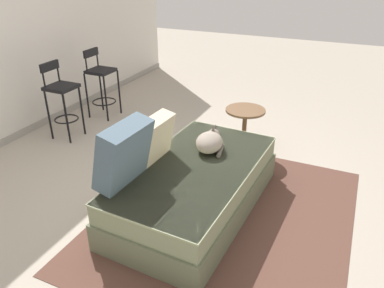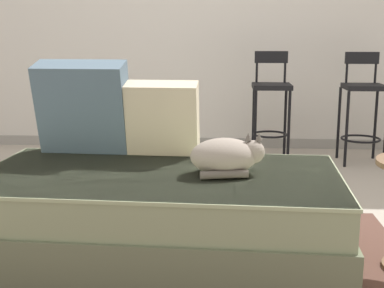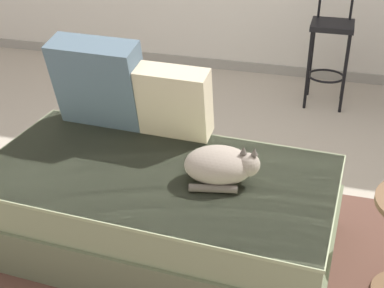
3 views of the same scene
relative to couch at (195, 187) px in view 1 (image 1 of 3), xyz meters
name	(u,v)px [view 1 (image 1 of 3)]	position (x,y,z in m)	size (l,w,h in m)	color
ground_plane	(157,197)	(0.00, 0.40, -0.22)	(16.00, 16.00, 0.00)	#A89E8E
area_rug	(226,216)	(0.00, -0.30, -0.22)	(2.44, 2.04, 0.01)	brown
couch	(195,187)	(0.00, 0.00, 0.00)	(1.79, 1.02, 0.44)	#636B50
throw_pillow_corner	(124,154)	(-0.46, 0.39, 0.47)	(0.50, 0.31, 0.51)	#4C6070
throw_pillow_middle	(155,138)	(-0.03, 0.37, 0.42)	(0.39, 0.23, 0.40)	beige
cat	(210,142)	(0.32, 0.00, 0.30)	(0.37, 0.30, 0.20)	gray
bar_stool_near_window	(62,96)	(0.70, 2.07, 0.31)	(0.32, 0.32, 0.93)	black
bar_stool_by_doorway	(101,80)	(1.46, 2.07, 0.29)	(0.34, 0.34, 0.93)	black
side_table	(245,124)	(1.22, -0.06, 0.12)	(0.44, 0.44, 0.52)	brown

